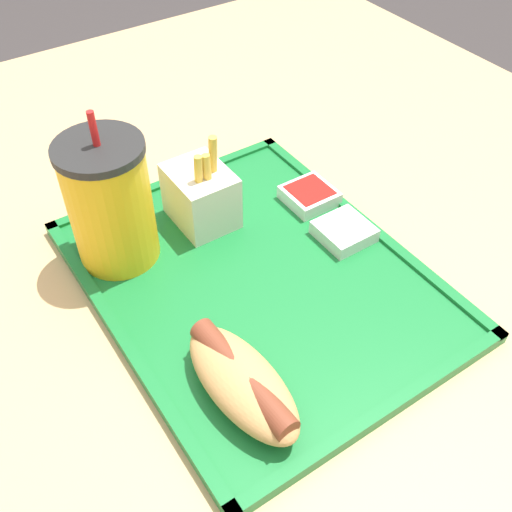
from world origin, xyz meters
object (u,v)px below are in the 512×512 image
object	(u,v)px
sauce_cup_mayo	(344,231)
hot_dog_far	(242,381)
fries_carton	(201,195)
sauce_cup_ketchup	(309,195)
soda_cup	(110,203)

from	to	relation	value
sauce_cup_mayo	hot_dog_far	bearing A→B (deg)	118.02
fries_carton	sauce_cup_ketchup	size ratio (longest dim) A/B	1.98
hot_dog_far	sauce_cup_ketchup	world-z (taller)	hot_dog_far
soda_cup	fries_carton	distance (m)	0.11
sauce_cup_ketchup	fries_carton	bearing A→B (deg)	70.77
fries_carton	sauce_cup_mayo	xyz separation A→B (m)	(-0.11, -0.11, -0.03)
hot_dog_far	sauce_cup_mayo	bearing A→B (deg)	-61.98
soda_cup	hot_dog_far	distance (m)	0.23
hot_dog_far	fries_carton	xyz separation A→B (m)	(0.22, -0.09, 0.01)
fries_carton	sauce_cup_ketchup	bearing A→B (deg)	-109.23
fries_carton	sauce_cup_mayo	world-z (taller)	fries_carton
soda_cup	sauce_cup_mayo	distance (m)	0.25
fries_carton	sauce_cup_ketchup	world-z (taller)	fries_carton
soda_cup	fries_carton	xyz separation A→B (m)	(-0.00, -0.10, -0.04)
sauce_cup_mayo	sauce_cup_ketchup	xyz separation A→B (m)	(0.07, -0.01, 0.00)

